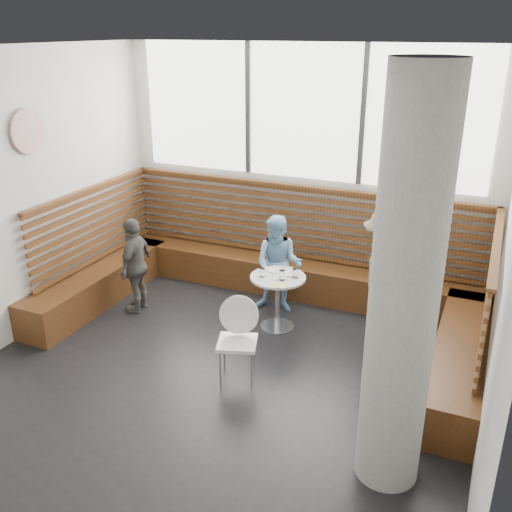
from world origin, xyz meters
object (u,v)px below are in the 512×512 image
at_px(adult_man, 387,279).
at_px(child_back, 278,265).
at_px(child_left, 136,265).
at_px(cafe_table, 278,291).
at_px(concrete_column, 404,294).
at_px(cafe_chair, 240,333).

relative_size(adult_man, child_back, 1.30).
bearing_deg(child_left, cafe_table, 89.39).
bearing_deg(cafe_table, concrete_column, -47.94).
xyz_separation_m(concrete_column, cafe_chair, (-1.67, 0.78, -1.11)).
bearing_deg(child_left, concrete_column, 56.26).
bearing_deg(concrete_column, child_back, 128.81).
bearing_deg(child_back, cafe_table, -76.58).
bearing_deg(cafe_chair, child_left, 137.26).
relative_size(cafe_table, cafe_chair, 0.79).
distance_m(cafe_table, cafe_chair, 1.09).
xyz_separation_m(concrete_column, cafe_table, (-1.69, 1.87, -1.12)).
height_order(cafe_table, cafe_chair, cafe_chair).
bearing_deg(concrete_column, adult_man, 103.12).
height_order(cafe_chair, child_back, child_back).
bearing_deg(child_back, concrete_column, -58.44).
xyz_separation_m(concrete_column, adult_man, (-0.47, 2.00, -0.79)).
bearing_deg(adult_man, child_left, 97.33).
bearing_deg(adult_man, cafe_chair, 135.33).
bearing_deg(child_back, cafe_chair, -90.40).
distance_m(adult_man, child_left, 3.05).
xyz_separation_m(cafe_table, child_back, (-0.16, 0.43, 0.14)).
bearing_deg(cafe_chair, adult_man, 27.13).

